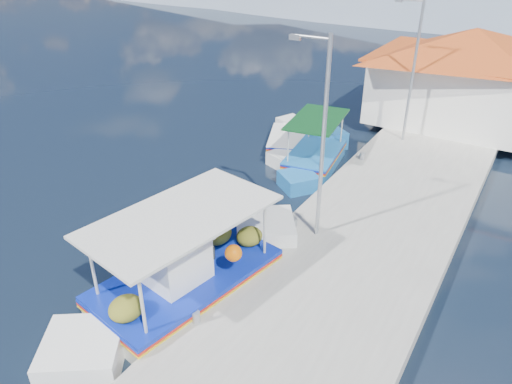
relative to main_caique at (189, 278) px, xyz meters
The scene contains 10 objects.
ground 3.28m from the main_caique, 144.91° to the left, with size 160.00×160.00×0.00m, color black.
quay 8.51m from the main_caique, 67.52° to the left, with size 5.00×44.00×0.50m, color #A7A59C.
bollards 7.20m from the main_caique, 80.79° to the left, with size 0.20×17.20×0.30m.
main_caique is the anchor object (origin of this frame).
caique_green_canopy 9.34m from the main_caique, 94.02° to the left, with size 2.47×6.17×2.33m.
caique_blue_hull 10.68m from the main_caique, 103.67° to the left, with size 2.91×4.92×0.95m.
caique_far 18.84m from the main_caique, 91.22° to the left, with size 2.25×6.35×2.23m.
harbor_building 17.37m from the main_caique, 78.11° to the left, with size 10.49×10.49×4.40m.
lamp_post_near 5.41m from the main_caique, 64.26° to the left, with size 1.21×0.14×6.00m.
lamp_post_far 13.41m from the main_caique, 81.77° to the left, with size 1.21×0.14×6.00m.
Camera 1 is at (9.54, -9.59, 8.73)m, focal length 33.72 mm.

